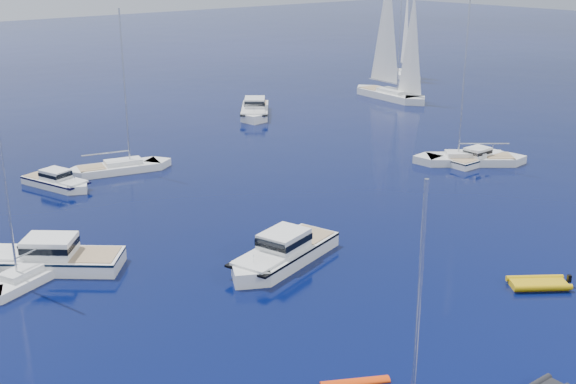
% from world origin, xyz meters
% --- Properties ---
extents(motor_cruiser_centre, '(10.62, 5.77, 2.67)m').
position_xyz_m(motor_cruiser_centre, '(-5.97, 19.82, 0.00)').
color(motor_cruiser_centre, silver).
rests_on(motor_cruiser_centre, ground).
extents(motor_cruiser_far_r, '(7.42, 2.36, 1.94)m').
position_xyz_m(motor_cruiser_far_r, '(22.97, 25.82, 0.00)').
color(motor_cruiser_far_r, white).
rests_on(motor_cruiser_far_r, ground).
extents(motor_cruiser_far_l, '(9.73, 9.15, 2.69)m').
position_xyz_m(motor_cruiser_far_l, '(-17.91, 28.67, 0.00)').
color(motor_cruiser_far_l, white).
rests_on(motor_cruiser_far_l, ground).
extents(motor_cruiser_distant, '(9.17, 10.27, 2.78)m').
position_xyz_m(motor_cruiser_distant, '(19.14, 55.77, 0.00)').
color(motor_cruiser_distant, white).
rests_on(motor_cruiser_distant, ground).
extents(motor_cruiser_horizon, '(4.42, 7.82, 1.96)m').
position_xyz_m(motor_cruiser_horizon, '(-10.76, 44.22, 0.00)').
color(motor_cruiser_horizon, white).
rests_on(motor_cruiser_horizon, ground).
extents(sailboat_mid_r, '(10.54, 9.47, 16.57)m').
position_xyz_m(sailboat_mid_r, '(22.23, 26.22, 0.00)').
color(sailboat_mid_r, silver).
rests_on(sailboat_mid_r, ground).
extents(sailboat_mid_l, '(8.95, 5.35, 12.83)m').
position_xyz_m(sailboat_mid_l, '(-19.55, 27.65, 0.00)').
color(sailboat_mid_l, white).
rests_on(sailboat_mid_l, ground).
extents(sailboat_centre, '(10.58, 5.07, 15.05)m').
position_xyz_m(sailboat_centre, '(-4.57, 45.02, 0.00)').
color(sailboat_centre, white).
rests_on(sailboat_centre, ground).
extents(sailboat_sails_r, '(4.69, 13.99, 20.20)m').
position_xyz_m(sailboat_sails_r, '(40.04, 52.81, 0.00)').
color(sailboat_sails_r, silver).
rests_on(sailboat_sails_r, ground).
extents(sailboat_sails_far, '(8.43, 10.65, 16.05)m').
position_xyz_m(sailboat_sails_far, '(54.40, 62.74, 0.00)').
color(sailboat_sails_far, silver).
rests_on(sailboat_sails_far, ground).
extents(tender_yellow, '(4.15, 3.81, 0.95)m').
position_xyz_m(tender_yellow, '(3.59, 7.22, 0.00)').
color(tender_yellow, '#CDA00C').
rests_on(tender_yellow, ground).
extents(tender_grey_far, '(4.13, 3.37, 0.95)m').
position_xyz_m(tender_grey_far, '(-20.21, 29.74, 0.00)').
color(tender_grey_far, black).
rests_on(tender_grey_far, ground).
extents(kayak_orange, '(3.13, 2.12, 0.30)m').
position_xyz_m(kayak_orange, '(-12.02, 7.03, 0.00)').
color(kayak_orange, '#E93C0A').
rests_on(kayak_orange, ground).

